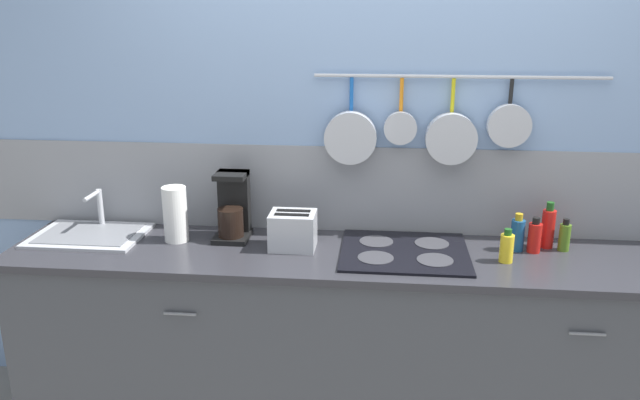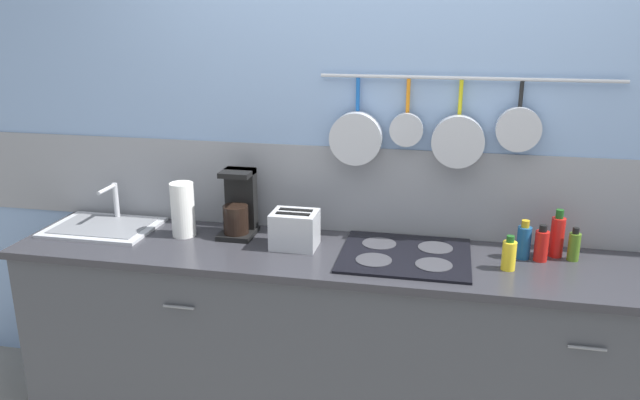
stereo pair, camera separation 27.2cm
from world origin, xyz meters
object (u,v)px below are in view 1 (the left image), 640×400
object	(u,v)px
toaster	(293,230)
bottle_cooking_wine	(548,228)
bottle_hot_sauce	(535,237)
paper_towel_roll	(176,214)
coffee_maker	(233,211)
bottle_olive_oil	(507,247)
bottle_dish_soap	(518,234)
bottle_vinegar	(565,237)

from	to	relation	value
toaster	bottle_cooking_wine	world-z (taller)	bottle_cooking_wine
bottle_hot_sauce	bottle_cooking_wine	bearing A→B (deg)	43.15
paper_towel_roll	coffee_maker	xyz separation A→B (m)	(0.26, 0.07, 0.00)
toaster	bottle_hot_sauce	size ratio (longest dim) A/B	1.36
coffee_maker	bottle_olive_oil	bearing A→B (deg)	-8.27
toaster	paper_towel_roll	bearing A→B (deg)	176.12
bottle_hot_sauce	paper_towel_roll	bearing A→B (deg)	-179.21
bottle_dish_soap	paper_towel_roll	bearing A→B (deg)	-178.66
toaster	bottle_dish_soap	bearing A→B (deg)	4.23
bottle_olive_oil	bottle_vinegar	distance (m)	0.33
bottle_dish_soap	bottle_olive_oil	bearing A→B (deg)	-116.65
paper_towel_roll	bottle_dish_soap	xyz separation A→B (m)	(1.57, 0.04, -0.05)
bottle_cooking_wine	bottle_vinegar	distance (m)	0.08
bottle_dish_soap	bottle_hot_sauce	bearing A→B (deg)	-11.16
bottle_hot_sauce	bottle_vinegar	distance (m)	0.14
bottle_hot_sauce	toaster	bearing A→B (deg)	-176.80
bottle_olive_oil	bottle_vinegar	xyz separation A→B (m)	(0.28, 0.16, -0.00)
bottle_olive_oil	bottle_vinegar	bearing A→B (deg)	29.93
coffee_maker	toaster	world-z (taller)	coffee_maker
paper_towel_roll	bottle_olive_oil	bearing A→B (deg)	-4.08
toaster	bottle_cooking_wine	bearing A→B (deg)	6.32
paper_towel_roll	coffee_maker	world-z (taller)	coffee_maker
toaster	bottle_dish_soap	distance (m)	1.01
paper_towel_roll	bottle_olive_oil	size ratio (longest dim) A/B	1.75
coffee_maker	bottle_cooking_wine	size ratio (longest dim) A/B	1.48
toaster	bottle_dish_soap	size ratio (longest dim) A/B	1.28
bottle_vinegar	bottle_hot_sauce	bearing A→B (deg)	-166.28
bottle_olive_oil	bottle_hot_sauce	world-z (taller)	bottle_hot_sauce
toaster	bottle_olive_oil	size ratio (longest dim) A/B	1.48
toaster	bottle_cooking_wine	size ratio (longest dim) A/B	1.03
paper_towel_roll	bottle_cooking_wine	xyz separation A→B (m)	(1.71, 0.09, -0.04)
toaster	bottle_cooking_wine	distance (m)	1.16
bottle_dish_soap	bottle_vinegar	distance (m)	0.21
coffee_maker	bottle_hot_sauce	xyz separation A→B (m)	(1.38, -0.05, -0.06)
bottle_olive_oil	bottle_hot_sauce	distance (m)	0.19
bottle_olive_oil	bottle_dish_soap	xyz separation A→B (m)	(0.07, 0.14, 0.01)
bottle_dish_soap	bottle_vinegar	bearing A→B (deg)	5.33
coffee_maker	bottle_vinegar	size ratio (longest dim) A/B	2.14
bottle_olive_oil	bottle_cooking_wine	size ratio (longest dim) A/B	0.70
bottle_cooking_wine	paper_towel_roll	bearing A→B (deg)	-177.00
coffee_maker	toaster	bearing A→B (deg)	-20.22
toaster	bottle_dish_soap	xyz separation A→B (m)	(1.01, 0.07, -0.01)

